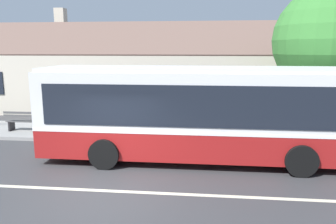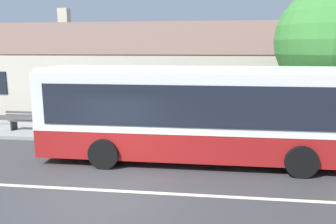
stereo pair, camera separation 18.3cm
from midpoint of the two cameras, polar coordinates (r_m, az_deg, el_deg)
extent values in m
plane|color=#38383A|center=(9.46, -11.51, -13.30)|extent=(300.00, 300.00, 0.00)
cube|color=gray|center=(14.95, -4.64, -3.71)|extent=(60.00, 3.00, 0.15)
cube|color=beige|center=(9.46, -11.51, -13.28)|extent=(60.00, 0.16, 0.01)
cube|color=beige|center=(22.78, -3.59, 5.61)|extent=(23.60, 9.37, 3.47)
cube|color=brown|center=(20.38, -4.81, 12.83)|extent=(24.20, 4.75, 2.26)
cube|color=brown|center=(25.00, -2.75, 12.50)|extent=(24.20, 4.75, 2.26)
cube|color=beige|center=(25.56, -18.39, 15.44)|extent=(0.70, 0.70, 1.20)
cube|color=black|center=(18.15, -6.08, 4.76)|extent=(1.10, 0.06, 1.30)
cube|color=black|center=(18.30, 20.18, 4.20)|extent=(1.10, 0.06, 1.30)
cube|color=#4C3323|center=(17.87, 5.15, 1.89)|extent=(1.00, 0.06, 2.10)
cube|color=maroon|center=(11.54, 4.24, -4.72)|extent=(10.54, 2.51, 0.93)
cube|color=white|center=(11.41, 4.28, -2.22)|extent=(10.56, 2.53, 0.10)
cube|color=silver|center=(11.23, 4.35, 2.53)|extent=(10.54, 2.51, 1.81)
cube|color=silver|center=(11.13, 4.42, 7.46)|extent=(10.33, 2.38, 0.12)
cube|color=black|center=(12.50, 4.53, 2.92)|extent=(9.70, 0.04, 1.31)
cube|color=black|center=(10.00, 4.11, 0.91)|extent=(9.70, 0.04, 1.31)
cube|color=#B21919|center=(12.87, -1.45, -3.04)|extent=(2.95, 0.03, 0.65)
cube|color=black|center=(13.15, 22.69, -0.11)|extent=(0.90, 0.03, 2.49)
cylinder|color=black|center=(13.14, 18.85, -4.43)|extent=(1.00, 0.28, 1.00)
cylinder|color=black|center=(10.82, 21.73, -7.90)|extent=(1.00, 0.28, 1.00)
cylinder|color=black|center=(13.20, -8.29, -3.87)|extent=(1.00, 0.28, 1.00)
cylinder|color=black|center=(10.90, -11.54, -7.19)|extent=(1.00, 0.28, 1.00)
cube|color=#4C4C4C|center=(16.50, -23.76, -1.36)|extent=(1.63, 0.10, 0.04)
cube|color=#4C4C4C|center=(16.38, -24.00, -1.46)|extent=(1.63, 0.10, 0.04)
cube|color=#4C4C4C|center=(16.25, -24.25, -1.57)|extent=(1.63, 0.10, 0.04)
cube|color=#4C4C4C|center=(16.09, -24.56, -0.62)|extent=(1.63, 0.04, 0.10)
cube|color=#4C4C4C|center=(16.07, -24.60, -0.13)|extent=(1.63, 0.04, 0.10)
cube|color=black|center=(16.11, -21.93, -2.32)|extent=(0.08, 0.43, 0.45)
cube|color=black|center=(16.75, -25.87, -2.14)|extent=(0.08, 0.43, 0.45)
cube|color=#4C4C4C|center=(14.81, -11.25, -1.95)|extent=(1.82, 0.10, 0.04)
cube|color=#4C4C4C|center=(14.67, -11.42, -2.07)|extent=(1.82, 0.10, 0.04)
cube|color=#4C4C4C|center=(14.54, -11.59, -2.20)|extent=(1.82, 0.10, 0.04)
cube|color=#4C4C4C|center=(14.36, -11.78, -1.14)|extent=(1.82, 0.04, 0.10)
cube|color=#4C4C4C|center=(14.33, -11.81, -0.60)|extent=(1.82, 0.04, 0.10)
cube|color=black|center=(14.52, -8.63, -3.02)|extent=(0.08, 0.43, 0.45)
cube|color=black|center=(14.96, -14.06, -2.82)|extent=(0.08, 0.43, 0.45)
cylinder|color=#4C3828|center=(16.08, 24.82, 1.04)|extent=(0.33, 0.33, 2.73)
sphere|color=#387A33|center=(15.89, 25.66, 11.21)|extent=(4.57, 4.57, 4.57)
sphere|color=#387A33|center=(15.59, 24.59, 8.80)|extent=(3.02, 3.02, 3.02)
camera|label=1|loc=(0.09, -90.46, -0.09)|focal=35.00mm
camera|label=2|loc=(0.09, 89.54, 0.09)|focal=35.00mm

